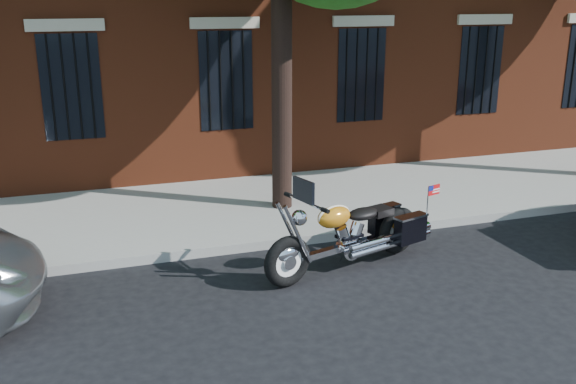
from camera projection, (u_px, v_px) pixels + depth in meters
name	position (u px, v px, depth m)	size (l,w,h in m)	color
ground	(311.00, 281.00, 9.09)	(120.00, 120.00, 0.00)	black
curb	(281.00, 242.00, 10.32)	(40.00, 0.16, 0.15)	gray
sidewalk	(251.00, 207.00, 12.03)	(40.00, 3.60, 0.15)	gray
motorcycle	(355.00, 235.00, 9.41)	(2.97, 1.37, 1.50)	black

